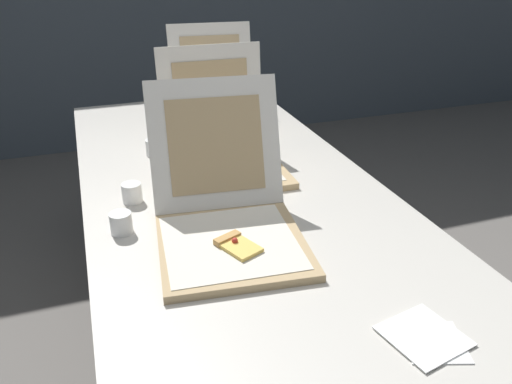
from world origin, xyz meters
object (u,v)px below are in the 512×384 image
object	(u,v)px
table	(234,200)
cup_white_near_center	(121,223)
pizza_box_front	(228,221)
pizza_box_middle	(224,154)
cup_white_far	(154,147)
pizza_box_back	(219,109)
cup_white_mid	(132,193)
napkin_pile	(428,338)

from	to	relation	value
table	cup_white_near_center	world-z (taller)	cup_white_near_center
pizza_box_front	pizza_box_middle	world-z (taller)	pizza_box_middle
table	cup_white_far	xyz separation A→B (m)	(-0.20, 0.37, 0.07)
pizza_box_front	cup_white_near_center	xyz separation A→B (m)	(-0.27, 0.13, -0.02)
pizza_box_middle	cup_white_far	bearing A→B (deg)	137.25
pizza_box_front	pizza_box_middle	size ratio (longest dim) A/B	1.27
pizza_box_back	cup_white_far	size ratio (longest dim) A/B	8.07
cup_white_far	pizza_box_middle	bearing A→B (deg)	-44.17
table	cup_white_mid	size ratio (longest dim) A/B	35.88
pizza_box_back	napkin_pile	size ratio (longest dim) A/B	2.71
pizza_box_middle	pizza_box_front	bearing A→B (deg)	-103.06
cup_white_near_center	cup_white_far	size ratio (longest dim) A/B	1.00
cup_white_mid	pizza_box_back	bearing A→B (deg)	55.29
table	napkin_pile	world-z (taller)	napkin_pile
pizza_box_front	cup_white_far	bearing A→B (deg)	104.76
pizza_box_middle	pizza_box_back	world-z (taller)	pizza_box_middle
cup_white_mid	cup_white_far	size ratio (longest dim) A/B	1.00
table	cup_white_near_center	distance (m)	0.42
table	cup_white_mid	bearing A→B (deg)	177.98
pizza_box_middle	pizza_box_back	distance (m)	0.53
pizza_box_front	cup_white_near_center	size ratio (longest dim) A/B	9.06
cup_white_far	table	bearing A→B (deg)	-61.66
cup_white_near_center	cup_white_far	world-z (taller)	same
cup_white_mid	cup_white_near_center	distance (m)	0.19
table	pizza_box_middle	size ratio (longest dim) A/B	5.03
pizza_box_front	pizza_box_middle	distance (m)	0.47
pizza_box_back	napkin_pile	world-z (taller)	pizza_box_back
cup_white_mid	napkin_pile	world-z (taller)	cup_white_mid
pizza_box_back	cup_white_near_center	world-z (taller)	pizza_box_back
pizza_box_front	pizza_box_middle	xyz separation A→B (m)	(0.12, 0.46, 0.00)
pizza_box_middle	cup_white_mid	size ratio (longest dim) A/B	7.13
cup_white_mid	cup_white_near_center	size ratio (longest dim) A/B	1.00
cup_white_mid	cup_white_far	bearing A→B (deg)	70.97
table	pizza_box_back	bearing A→B (deg)	78.49
cup_white_far	pizza_box_front	bearing A→B (deg)	-81.77
cup_white_far	napkin_pile	world-z (taller)	cup_white_far
napkin_pile	cup_white_far	bearing A→B (deg)	107.44
pizza_box_back	cup_white_near_center	size ratio (longest dim) A/B	8.07
cup_white_near_center	cup_white_mid	bearing A→B (deg)	74.18
pizza_box_middle	napkin_pile	world-z (taller)	pizza_box_middle
pizza_box_back	cup_white_mid	xyz separation A→B (m)	(-0.46, -0.67, -0.03)
cup_white_far	pizza_box_back	bearing A→B (deg)	42.30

